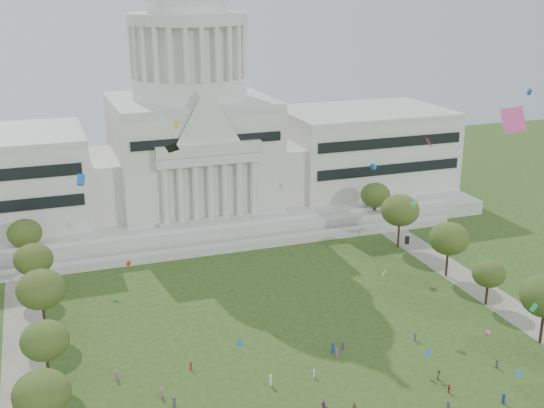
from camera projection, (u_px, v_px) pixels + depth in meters
capitol at (192, 140)px, 194.49m from camera, size 160.00×64.50×91.30m
path_left at (26, 400)px, 111.13m from camera, size 8.00×160.00×0.04m
path_right at (513, 311)px, 141.58m from camera, size 8.00×160.00×0.04m
row_tree_l_2 at (42, 394)px, 98.07m from camera, size 8.42×8.42×11.97m
row_tree_l_3 at (45, 341)px, 113.36m from camera, size 8.12×8.12×11.55m
row_tree_r_3 at (489, 274)px, 142.29m from camera, size 7.01×7.01×9.98m
row_tree_l_4 at (41, 289)px, 129.60m from camera, size 9.29×9.29×13.21m
row_tree_r_4 at (449, 239)px, 155.68m from camera, size 9.19×9.19×13.06m
row_tree_l_5 at (33, 259)px, 146.22m from camera, size 8.33×8.33×11.85m
row_tree_r_5 at (400, 210)px, 173.16m from camera, size 9.82×9.82×13.96m
row_tree_l_6 at (25, 233)px, 162.00m from camera, size 8.19×8.19×11.64m
row_tree_r_6 at (375, 195)px, 190.47m from camera, size 8.42×8.42×11.97m
person_0 at (497, 364)px, 120.42m from camera, size 0.75×0.90×1.56m
person_2 at (439, 375)px, 116.77m from camera, size 1.03×1.03×1.85m
person_3 at (448, 406)px, 108.15m from camera, size 0.82×1.32×1.93m
person_4 at (354, 408)px, 107.38m from camera, size 1.07×1.32×1.98m
person_5 at (324, 406)px, 107.88m from camera, size 1.37×2.00×2.00m
person_10 at (449, 389)px, 112.91m from camera, size 0.62×1.00×1.62m
kite_swarm at (343, 255)px, 96.84m from camera, size 93.97×106.87×67.19m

